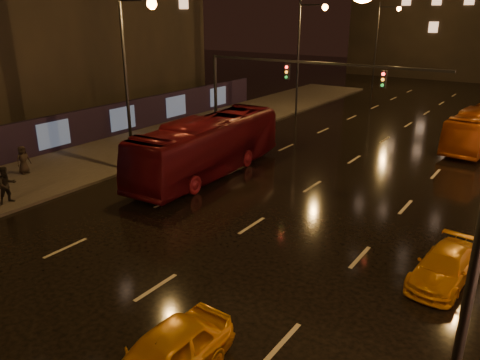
% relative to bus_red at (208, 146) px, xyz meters
% --- Properties ---
extents(ground, '(140.00, 140.00, 0.00)m').
position_rel_bus_red_xyz_m(ground, '(6.00, 5.47, -1.66)').
color(ground, black).
rests_on(ground, ground).
extents(sidewalk_left, '(7.00, 70.00, 0.15)m').
position_rel_bus_red_xyz_m(sidewalk_left, '(-7.50, 0.47, -1.58)').
color(sidewalk_left, '#38332D').
rests_on(sidewalk_left, ground).
extents(hoarding_left, '(0.30, 46.00, 2.50)m').
position_rel_bus_red_xyz_m(hoarding_left, '(-11.20, -2.53, -0.41)').
color(hoarding_left, black).
rests_on(hoarding_left, ground).
extents(traffic_signal, '(15.31, 0.32, 6.20)m').
position_rel_bus_red_xyz_m(traffic_signal, '(0.94, 5.46, 3.08)').
color(traffic_signal, black).
rests_on(traffic_signal, ground).
extents(streetlight_right, '(2.64, 0.50, 10.00)m').
position_rel_bus_red_xyz_m(streetlight_right, '(14.92, -12.53, 4.78)').
color(streetlight_right, black).
rests_on(streetlight_right, ground).
extents(bus_red, '(3.55, 12.04, 3.31)m').
position_rel_bus_red_xyz_m(bus_red, '(0.00, 0.00, 0.00)').
color(bus_red, '#500B13').
rests_on(bus_red, ground).
extents(taxi_near, '(1.81, 4.26, 1.44)m').
position_rel_bus_red_xyz_m(taxi_near, '(9.25, -13.53, -0.94)').
color(taxi_near, '#C77D12').
rests_on(taxi_near, ground).
extents(taxi_far, '(1.94, 4.09, 1.15)m').
position_rel_bus_red_xyz_m(taxi_far, '(14.00, -4.53, -1.08)').
color(taxi_far, orange).
rests_on(taxi_far, ground).
extents(pedestrian_b, '(0.80, 0.97, 1.83)m').
position_rel_bus_red_xyz_m(pedestrian_b, '(-5.00, -9.33, -0.59)').
color(pedestrian_b, black).
rests_on(pedestrian_b, sidewalk_left).
extents(pedestrian_c, '(0.57, 0.82, 1.62)m').
position_rel_bus_red_xyz_m(pedestrian_c, '(-8.47, -6.35, -0.69)').
color(pedestrian_c, black).
rests_on(pedestrian_c, sidewalk_left).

